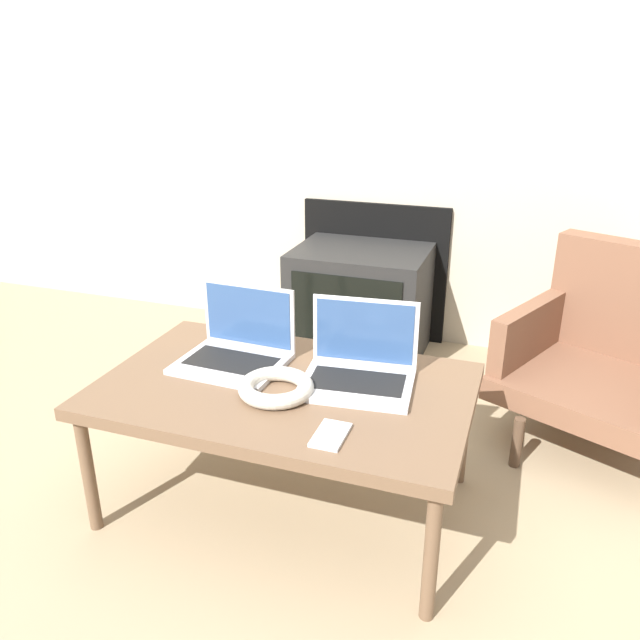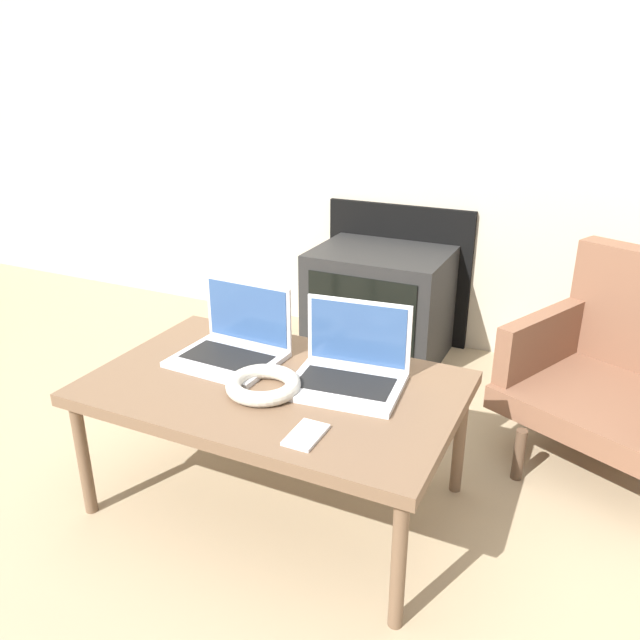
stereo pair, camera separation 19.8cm
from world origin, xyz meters
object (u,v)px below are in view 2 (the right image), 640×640
object	(u,v)px
armchair	(630,362)
tv	(379,304)
laptop_right	(350,367)
phone	(306,435)
laptop_left	(234,343)
headphones	(262,385)

from	to	relation	value
armchair	tv	bearing A→B (deg)	-175.88
laptop_right	tv	xyz separation A→B (m)	(-0.29, 1.02, -0.20)
phone	armchair	world-z (taller)	armchair
laptop_right	tv	world-z (taller)	laptop_right
laptop_left	armchair	xyz separation A→B (m)	(1.11, 0.65, -0.11)
laptop_left	tv	distance (m)	1.04
armchair	headphones	bearing A→B (deg)	-114.46
headphones	armchair	bearing A→B (deg)	41.15
headphones	phone	distance (m)	0.26
phone	armchair	size ratio (longest dim) A/B	0.16
laptop_right	armchair	world-z (taller)	armchair
laptop_left	headphones	xyz separation A→B (m)	(0.19, -0.16, -0.02)
laptop_left	headphones	distance (m)	0.25
laptop_left	armchair	size ratio (longest dim) A/B	0.42
phone	laptop_left	bearing A→B (deg)	142.48
laptop_right	laptop_left	bearing A→B (deg)	173.89
phone	armchair	xyz separation A→B (m)	(0.71, 0.95, -0.07)
headphones	tv	size ratio (longest dim) A/B	0.36
headphones	armchair	world-z (taller)	armchair
headphones	armchair	distance (m)	1.22
headphones	laptop_left	bearing A→B (deg)	140.60
laptop_left	phone	distance (m)	0.51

